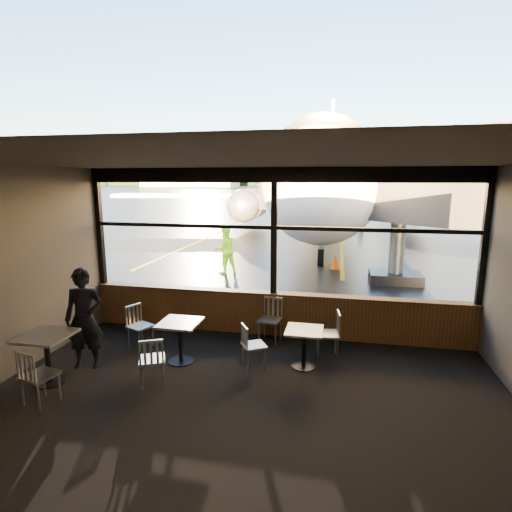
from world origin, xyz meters
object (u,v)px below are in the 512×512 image
(cafe_table_left, at_px, (48,359))
(jet_bridge, at_px, (413,202))
(chair_mid_s, at_px, (152,360))
(cafe_table_mid, at_px, (180,342))
(passenger, at_px, (84,319))
(chair_near_n, at_px, (270,320))
(airliner, at_px, (330,143))
(cafe_table_near, at_px, (304,348))
(ground_crew, at_px, (225,250))
(chair_left_s, at_px, (40,376))
(chair_near_w, at_px, (254,346))
(chair_near_e, at_px, (327,335))
(cone_nose, at_px, (336,262))
(chair_mid_w, at_px, (140,327))

(cafe_table_left, bearing_deg, jet_bridge, 50.49)
(jet_bridge, height_order, chair_mid_s, jet_bridge)
(cafe_table_mid, distance_m, passenger, 1.70)
(chair_near_n, bearing_deg, cafe_table_left, 45.47)
(airliner, height_order, cafe_table_near, airliner)
(cafe_table_mid, height_order, ground_crew, ground_crew)
(ground_crew, bearing_deg, chair_near_n, 76.40)
(passenger, bearing_deg, chair_left_s, -102.02)
(jet_bridge, xyz_separation_m, chair_near_w, (-3.69, -7.08, -2.17))
(chair_left_s, bearing_deg, chair_near_e, 45.05)
(passenger, height_order, cone_nose, passenger)
(passenger, relative_size, cone_nose, 3.34)
(cafe_table_near, relative_size, chair_mid_w, 0.83)
(chair_near_e, bearing_deg, chair_near_w, 111.81)
(chair_mid_s, xyz_separation_m, passenger, (-1.41, 0.35, 0.47))
(chair_near_n, bearing_deg, cafe_table_mid, 50.19)
(cafe_table_near, bearing_deg, cafe_table_mid, -173.64)
(chair_near_w, relative_size, chair_near_n, 0.88)
(airliner, height_order, chair_mid_w, airliner)
(chair_near_w, distance_m, passenger, 2.99)
(ground_crew, bearing_deg, jet_bridge, 143.94)
(cafe_table_near, height_order, cafe_table_left, cafe_table_left)
(cafe_table_near, xyz_separation_m, chair_near_e, (0.39, 0.49, 0.10))
(jet_bridge, xyz_separation_m, cone_nose, (-2.35, 1.29, -2.31))
(cafe_table_left, bearing_deg, chair_left_s, -59.96)
(cone_nose, bearing_deg, cafe_table_mid, -107.60)
(jet_bridge, distance_m, passenger, 10.23)
(chair_left_s, bearing_deg, chair_mid_s, 47.13)
(chair_near_n, xyz_separation_m, chair_left_s, (-2.90, -2.96, -0.01))
(chair_near_w, height_order, cone_nose, chair_near_w)
(chair_mid_s, height_order, chair_left_s, chair_left_s)
(cafe_table_left, height_order, chair_near_n, chair_near_n)
(jet_bridge, distance_m, chair_near_n, 7.23)
(chair_near_e, bearing_deg, chair_near_n, 59.77)
(cafe_table_near, bearing_deg, chair_near_n, 127.57)
(cafe_table_near, relative_size, chair_near_e, 0.79)
(cafe_table_mid, xyz_separation_m, cone_nose, (2.68, 8.44, -0.12))
(cafe_table_left, relative_size, chair_left_s, 0.93)
(chair_near_e, bearing_deg, ground_crew, 24.58)
(airliner, relative_size, chair_left_s, 41.25)
(airliner, xyz_separation_m, jet_bridge, (3.04, -14.15, -3.06))
(cafe_table_near, xyz_separation_m, chair_near_w, (-0.86, -0.18, 0.05))
(chair_mid_s, distance_m, ground_crew, 7.87)
(cafe_table_mid, distance_m, chair_near_n, 1.90)
(chair_mid_w, bearing_deg, chair_mid_s, 57.85)
(cafe_table_near, distance_m, chair_near_e, 0.63)
(chair_mid_w, height_order, chair_left_s, chair_left_s)
(airliner, relative_size, ground_crew, 21.99)
(jet_bridge, height_order, cafe_table_near, jet_bridge)
(cafe_table_near, bearing_deg, cafe_table_left, -160.92)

